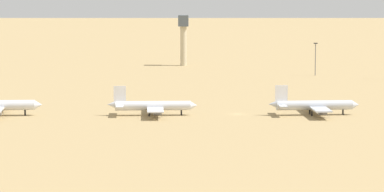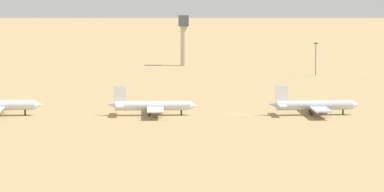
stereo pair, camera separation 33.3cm
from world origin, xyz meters
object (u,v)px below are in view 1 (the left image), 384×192
at_px(parked_jet_white_2, 152,106).
at_px(control_tower, 183,35).
at_px(parked_jet_white_3, 313,105).
at_px(light_pole_mid, 315,57).

bearing_deg(parked_jet_white_2, control_tower, 84.40).
relative_size(parked_jet_white_2, parked_jet_white_3, 0.98).
bearing_deg(parked_jet_white_3, control_tower, 100.41).
bearing_deg(light_pole_mid, control_tower, 143.46).
distance_m(parked_jet_white_3, light_pole_mid, 128.53).
bearing_deg(light_pole_mid, parked_jet_white_3, -95.94).
relative_size(parked_jet_white_3, control_tower, 1.22).
xyz_separation_m(parked_jet_white_3, control_tower, (-49.24, 174.07, 12.14)).
height_order(parked_jet_white_3, control_tower, control_tower).
relative_size(control_tower, light_pole_mid, 1.69).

